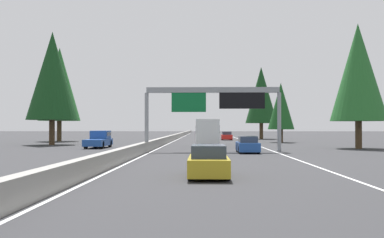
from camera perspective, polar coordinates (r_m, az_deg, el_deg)
name	(u,v)px	position (r m, az deg, el deg)	size (l,w,h in m)	color
ground_plane	(168,143)	(61.32, -3.13, -3.17)	(320.00, 320.00, 0.00)	#2D2D30
median_barrier	(176,137)	(81.26, -2.17, -2.32)	(180.00, 0.56, 0.90)	gray
shoulder_stripe_right	(244,141)	(71.39, 6.81, -2.85)	(160.00, 0.16, 0.01)	silver
shoulder_stripe_median	(175,141)	(71.27, -2.26, -2.86)	(160.00, 0.16, 0.01)	silver
sign_gantry_overhead	(215,100)	(40.27, 2.99, 2.46)	(0.50, 12.68, 5.96)	gray
sedan_far_center	(208,162)	(19.94, 2.18, -5.67)	(4.40, 1.80, 1.47)	#AD931E
sedan_near_right	(248,145)	(38.66, 7.32, -3.41)	(4.40, 1.80, 1.47)	#1E4793
bus_far_right	(207,132)	(51.40, 2.03, -1.67)	(11.50, 2.55, 3.10)	white
minivan_distant_a	(206,131)	(125.33, 1.80, -1.64)	(5.00, 1.95, 1.69)	slate
sedan_mid_center	(227,136)	(75.36, 4.59, -2.25)	(4.40, 1.80, 1.47)	red
oncoming_near	(99,139)	(48.37, -12.12, -2.64)	(5.60, 2.00, 1.86)	#1E4793
conifer_right_near	(358,72)	(48.94, 21.02, 5.76)	(5.80, 5.80, 13.19)	#4C3823
conifer_right_mid	(281,106)	(64.52, 11.62, 1.66)	(3.84, 3.84, 8.72)	#4C3823
conifer_right_far	(261,95)	(82.16, 9.10, 3.12)	(5.95, 5.95, 13.51)	#4C3823
conifer_left_near	(52,76)	(57.90, -17.92, 5.43)	(6.33, 6.33, 14.39)	#4C3823
conifer_left_mid	(59,84)	(71.08, -17.04, 4.39)	(6.47, 6.47, 14.71)	#4C3823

